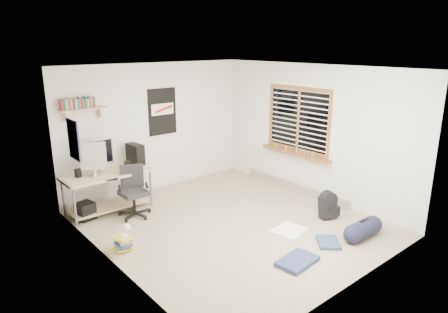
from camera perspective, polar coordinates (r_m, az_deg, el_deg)
floor at (r=6.65m, az=0.89°, el=-9.58°), size 4.00×4.50×0.01m
ceiling at (r=6.01m, az=1.00°, el=12.56°), size 4.00×4.50×0.01m
back_wall at (r=8.00m, az=-9.71°, el=4.12°), size 4.00×0.01×2.50m
left_wall at (r=5.18m, az=-16.10°, el=-2.81°), size 0.01×4.50×2.50m
right_wall at (r=7.64m, az=12.41°, el=3.41°), size 0.01×4.50×2.50m
desk at (r=7.26m, az=-16.19°, el=-4.83°), size 1.61×1.01×0.68m
monitor_left at (r=6.98m, az=-18.06°, el=-1.09°), size 0.43×0.26×0.46m
monitor_right at (r=7.25m, az=-17.02°, el=-0.39°), size 0.42×0.11×0.46m
pc_tower at (r=7.50m, az=-12.55°, el=0.26°), size 0.21×0.39×0.40m
keyboard at (r=6.87m, az=-16.51°, el=-3.16°), size 0.40×0.26×0.02m
speaker_left at (r=7.06m, az=-20.11°, el=-2.34°), size 0.10×0.10×0.17m
speaker_right at (r=7.20m, az=-13.65°, el=-1.36°), size 0.11×0.11×0.19m
office_chair at (r=6.90m, az=-12.83°, el=-4.55°), size 0.75×0.75×0.87m
wall_shelf at (r=7.20m, az=-19.47°, el=6.42°), size 0.80×0.22×0.24m
poster_back_wall at (r=8.00m, az=-8.79°, el=6.35°), size 0.62×0.03×0.92m
poster_left_wall at (r=6.20m, az=-20.69°, el=2.24°), size 0.02×0.42×0.60m
window at (r=7.74m, az=10.50°, el=5.19°), size 0.10×1.50×1.26m
baseboard_heater at (r=8.10m, az=10.04°, el=-4.29°), size 0.08×2.50×0.18m
backpack at (r=6.97m, az=14.60°, el=-7.02°), size 0.34×0.31×0.37m
duffel_bag at (r=6.49m, az=19.25°, el=-9.79°), size 0.28×0.28×0.55m
tshirt at (r=6.44m, az=9.29°, el=-10.44°), size 0.56×0.49×0.04m
jeans_a at (r=5.63m, az=10.42°, el=-14.51°), size 0.60×0.42×0.06m
jeans_b at (r=6.21m, az=14.68°, el=-11.77°), size 0.50×0.51×0.05m
book_stack at (r=5.96m, az=-14.25°, el=-11.63°), size 0.56×0.52×0.31m
desk_lamp at (r=5.85m, az=-14.14°, el=-9.66°), size 0.15×0.20×0.18m
subwoofer at (r=7.14m, az=-19.21°, el=-7.40°), size 0.32×0.32×0.30m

